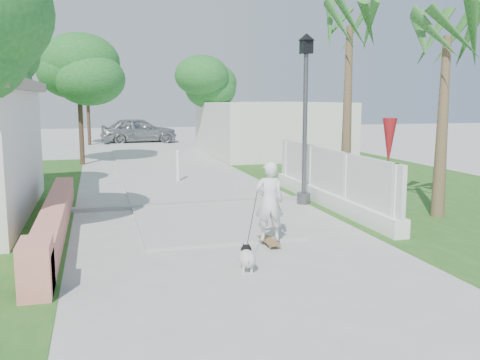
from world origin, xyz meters
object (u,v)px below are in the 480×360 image
object	(u,v)px
bollard	(178,165)
skateboarder	(258,212)
street_lamp	(305,113)
dog	(247,257)
patio_umbrella	(389,142)
parked_car	(139,130)

from	to	relation	value
bollard	skateboarder	bearing A→B (deg)	-88.75
street_lamp	dog	world-z (taller)	street_lamp
patio_umbrella	skateboarder	size ratio (longest dim) A/B	1.42
parked_car	patio_umbrella	bearing A→B (deg)	-171.29
street_lamp	dog	distance (m)	6.25
street_lamp	skateboarder	size ratio (longest dim) A/B	2.75
street_lamp	skateboarder	bearing A→B (deg)	-122.05
patio_umbrella	street_lamp	bearing A→B (deg)	152.24
patio_umbrella	parked_car	xyz separation A→B (m)	(-4.58, 22.25, -0.88)
bollard	skateboarder	xyz separation A→B (m)	(0.19, -8.52, 0.15)
skateboarder	dog	bearing A→B (deg)	70.60
street_lamp	dog	xyz separation A→B (m)	(-3.00, -5.02, -2.20)
bollard	skateboarder	world-z (taller)	skateboarder
street_lamp	patio_umbrella	world-z (taller)	street_lamp
bollard	patio_umbrella	bearing A→B (deg)	-50.09
dog	patio_umbrella	bearing A→B (deg)	51.11
street_lamp	skateboarder	world-z (taller)	street_lamp
bollard	patio_umbrella	size ratio (longest dim) A/B	0.47
skateboarder	bollard	bearing A→B (deg)	-82.49
bollard	dog	size ratio (longest dim) A/B	1.80
patio_umbrella	dog	world-z (taller)	patio_umbrella
patio_umbrella	parked_car	world-z (taller)	patio_umbrella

